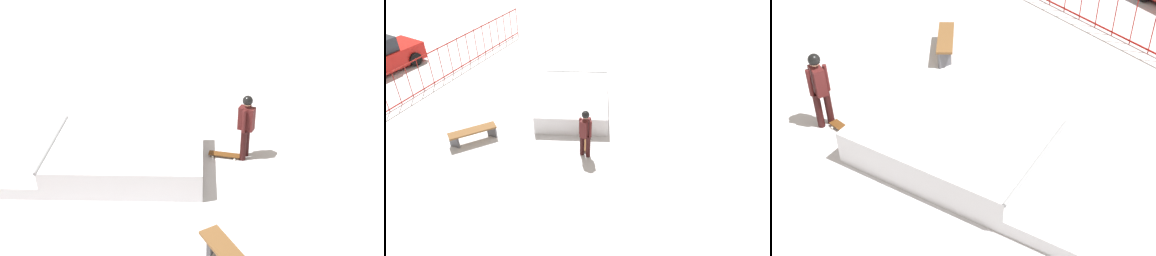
# 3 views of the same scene
# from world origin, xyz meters

# --- Properties ---
(ground_plane) EXTENTS (60.00, 60.00, 0.00)m
(ground_plane) POSITION_xyz_m (0.00, 0.00, 0.00)
(ground_plane) COLOR silver
(skate_ramp) EXTENTS (5.97, 4.35, 0.74)m
(skate_ramp) POSITION_xyz_m (0.85, 0.18, 0.32)
(skate_ramp) COLOR silver
(skate_ramp) RESTS_ON ground
(skater) EXTENTS (0.40, 0.44, 1.73)m
(skater) POSITION_xyz_m (-2.07, -1.52, 1.01)
(skater) COLOR black
(skater) RESTS_ON ground
(skateboard) EXTENTS (0.82, 0.36, 0.09)m
(skateboard) POSITION_xyz_m (-1.60, -1.34, 0.08)
(skateboard) COLOR #593314
(skateboard) RESTS_ON ground
(perimeter_fence) EXTENTS (12.78, 0.37, 1.50)m
(perimeter_fence) POSITION_xyz_m (-0.00, 6.41, 0.77)
(perimeter_fence) COLOR maroon
(perimeter_fence) RESTS_ON ground
(park_bench) EXTENTS (1.50, 1.31, 0.48)m
(park_bench) POSITION_xyz_m (-2.93, 2.30, 0.36)
(park_bench) COLOR brown
(park_bench) RESTS_ON ground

